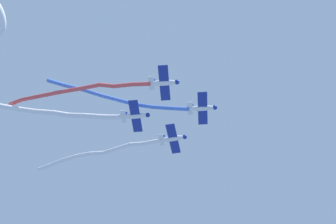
{
  "coord_description": "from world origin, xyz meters",
  "views": [
    {
      "loc": [
        21.55,
        37.29,
        4.93
      ],
      "look_at": [
        4.67,
        -5.47,
        65.22
      ],
      "focal_mm": 46.76,
      "sensor_mm": 36.0,
      "label": 1
    }
  ],
  "objects_px": {
    "airplane_right_wing": "(164,83)",
    "airplane_lead": "(202,108)",
    "airplane_left_wing": "(173,138)",
    "airplane_slot": "(135,116)"
  },
  "relations": [
    {
      "from": "airplane_right_wing",
      "to": "airplane_slot",
      "type": "distance_m",
      "value": 8.31
    },
    {
      "from": "airplane_right_wing",
      "to": "airplane_lead",
      "type": "bearing_deg",
      "value": 41.28
    },
    {
      "from": "airplane_lead",
      "to": "airplane_left_wing",
      "type": "xyz_separation_m",
      "value": [
        2.27,
        -7.97,
        -0.4
      ]
    },
    {
      "from": "airplane_lead",
      "to": "airplane_right_wing",
      "type": "bearing_deg",
      "value": -138.84
    },
    {
      "from": "airplane_lead",
      "to": "airplane_right_wing",
      "type": "height_order",
      "value": "airplane_right_wing"
    },
    {
      "from": "airplane_lead",
      "to": "airplane_slot",
      "type": "height_order",
      "value": "airplane_lead"
    },
    {
      "from": "airplane_slot",
      "to": "airplane_right_wing",
      "type": "bearing_deg",
      "value": -47.38
    },
    {
      "from": "airplane_left_wing",
      "to": "airplane_slot",
      "type": "bearing_deg",
      "value": -132.32
    },
    {
      "from": "airplane_left_wing",
      "to": "airplane_lead",
      "type": "bearing_deg",
      "value": -42.21
    },
    {
      "from": "airplane_left_wing",
      "to": "airplane_slot",
      "type": "height_order",
      "value": "airplane_slot"
    }
  ]
}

